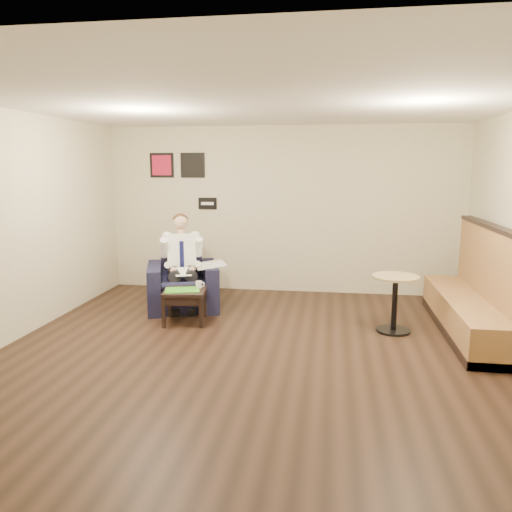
# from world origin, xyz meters

# --- Properties ---
(ground) EXTENTS (6.00, 6.00, 0.00)m
(ground) POSITION_xyz_m (0.00, 0.00, 0.00)
(ground) COLOR black
(ground) RESTS_ON ground
(wall_back) EXTENTS (6.00, 0.02, 2.80)m
(wall_back) POSITION_xyz_m (0.00, 3.00, 1.40)
(wall_back) COLOR beige
(wall_back) RESTS_ON ground
(wall_front) EXTENTS (6.00, 0.02, 2.80)m
(wall_front) POSITION_xyz_m (0.00, -3.00, 1.40)
(wall_front) COLOR beige
(wall_front) RESTS_ON ground
(wall_left) EXTENTS (0.02, 6.00, 2.80)m
(wall_left) POSITION_xyz_m (-3.00, 0.00, 1.40)
(wall_left) COLOR beige
(wall_left) RESTS_ON ground
(ceiling) EXTENTS (6.00, 6.00, 0.02)m
(ceiling) POSITION_xyz_m (0.00, 0.00, 2.80)
(ceiling) COLOR white
(ceiling) RESTS_ON wall_back
(seating_sign) EXTENTS (0.32, 0.02, 0.20)m
(seating_sign) POSITION_xyz_m (-1.30, 2.98, 1.50)
(seating_sign) COLOR black
(seating_sign) RESTS_ON wall_back
(art_print_left) EXTENTS (0.42, 0.03, 0.42)m
(art_print_left) POSITION_xyz_m (-2.10, 2.98, 2.15)
(art_print_left) COLOR #B91637
(art_print_left) RESTS_ON wall_back
(art_print_right) EXTENTS (0.42, 0.03, 0.42)m
(art_print_right) POSITION_xyz_m (-1.55, 2.98, 2.15)
(art_print_right) COLOR black
(art_print_right) RESTS_ON wall_back
(armchair) EXTENTS (1.30, 1.30, 0.99)m
(armchair) POSITION_xyz_m (-1.38, 1.69, 0.50)
(armchair) COLOR black
(armchair) RESTS_ON ground
(seated_man) EXTENTS (0.92, 1.13, 1.36)m
(seated_man) POSITION_xyz_m (-1.34, 1.57, 0.68)
(seated_man) COLOR white
(seated_man) RESTS_ON armchair
(lap_papers) EXTENTS (0.33, 0.39, 0.01)m
(lap_papers) POSITION_xyz_m (-1.30, 1.46, 0.61)
(lap_papers) COLOR white
(lap_papers) RESTS_ON seated_man
(newspaper) EXTENTS (0.60, 0.66, 0.01)m
(newspaper) POSITION_xyz_m (-0.95, 1.72, 0.67)
(newspaper) COLOR silver
(newspaper) RESTS_ON armchair
(side_table) EXTENTS (0.64, 0.64, 0.46)m
(side_table) POSITION_xyz_m (-1.14, 0.99, 0.23)
(side_table) COLOR black
(side_table) RESTS_ON ground
(green_folder) EXTENTS (0.53, 0.44, 0.01)m
(green_folder) POSITION_xyz_m (-1.17, 0.97, 0.46)
(green_folder) COLOR #4BCA28
(green_folder) RESTS_ON side_table
(coffee_mug) EXTENTS (0.10, 0.10, 0.10)m
(coffee_mug) POSITION_xyz_m (-0.98, 1.14, 0.51)
(coffee_mug) COLOR white
(coffee_mug) RESTS_ON side_table
(smartphone) EXTENTS (0.14, 0.07, 0.01)m
(smartphone) POSITION_xyz_m (-1.11, 1.16, 0.46)
(smartphone) COLOR black
(smartphone) RESTS_ON side_table
(banquette) EXTENTS (0.64, 2.68, 1.37)m
(banquette) POSITION_xyz_m (2.59, 1.14, 0.69)
(banquette) COLOR olive
(banquette) RESTS_ON ground
(cafe_table) EXTENTS (0.66, 0.66, 0.75)m
(cafe_table) POSITION_xyz_m (1.66, 1.01, 0.37)
(cafe_table) COLOR tan
(cafe_table) RESTS_ON ground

